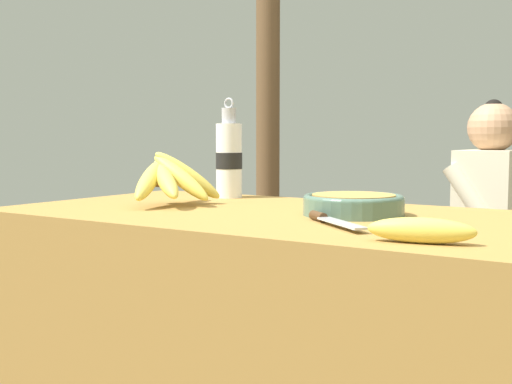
% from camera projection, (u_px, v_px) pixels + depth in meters
% --- Properties ---
extents(banana_bunch_ripe, '(0.21, 0.33, 0.15)m').
position_uv_depth(banana_bunch_ripe, '(171.00, 178.00, 1.65)').
color(banana_bunch_ripe, '#4C381E').
rests_on(banana_bunch_ripe, market_counter).
extents(serving_bowl, '(0.23, 0.23, 0.05)m').
position_uv_depth(serving_bowl, '(353.00, 203.00, 1.44)').
color(serving_bowl, '#4C6B5B').
rests_on(serving_bowl, market_counter).
extents(water_bottle, '(0.08, 0.08, 0.29)m').
position_uv_depth(water_bottle, '(229.00, 158.00, 1.87)').
color(water_bottle, white).
rests_on(water_bottle, market_counter).
extents(loose_banana_front, '(0.18, 0.08, 0.04)m').
position_uv_depth(loose_banana_front, '(421.00, 230.00, 1.05)').
color(loose_banana_front, '#E0C64C').
rests_on(loose_banana_front, market_counter).
extents(knife, '(0.19, 0.16, 0.02)m').
position_uv_depth(knife, '(328.00, 219.00, 1.29)').
color(knife, '#BCBCC1').
rests_on(knife, market_counter).
extents(wooden_bench, '(1.85, 0.32, 0.43)m').
position_uv_depth(wooden_bench, '(512.00, 299.00, 2.42)').
color(wooden_bench, brown).
rests_on(wooden_bench, ground_plane).
extents(seated_vendor, '(0.41, 0.39, 1.12)m').
position_uv_depth(seated_vendor, '(478.00, 225.00, 2.44)').
color(seated_vendor, '#473828').
rests_on(seated_vendor, ground_plane).
extents(support_post_near, '(0.13, 0.13, 2.53)m').
position_uv_depth(support_post_near, '(268.00, 83.00, 3.43)').
color(support_post_near, brown).
rests_on(support_post_near, ground_plane).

